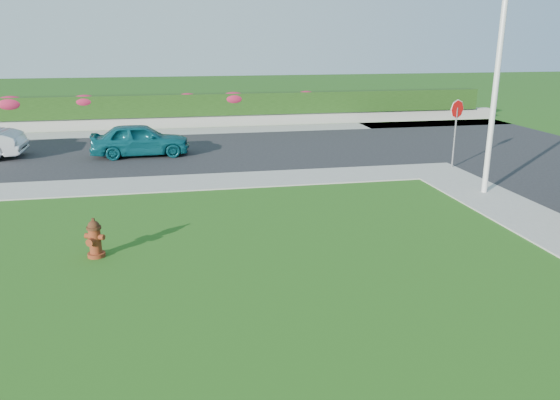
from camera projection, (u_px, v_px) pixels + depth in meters
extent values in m
plane|color=black|center=(295.00, 312.00, 9.28)|extent=(120.00, 120.00, 0.00)
cube|color=black|center=(94.00, 155.00, 21.52)|extent=(26.00, 8.00, 0.04)
cube|color=gray|center=(39.00, 190.00, 16.63)|extent=(24.00, 2.00, 0.04)
cube|color=gray|center=(434.00, 171.00, 19.03)|extent=(2.00, 2.00, 0.04)
cube|color=gray|center=(191.00, 131.00, 26.96)|extent=(34.00, 2.00, 0.04)
cube|color=gray|center=(190.00, 121.00, 28.29)|extent=(34.00, 0.40, 0.60)
cube|color=black|center=(189.00, 105.00, 28.14)|extent=(32.00, 0.90, 1.10)
cylinder|color=#56190D|center=(97.00, 255.00, 11.60)|extent=(0.37, 0.37, 0.09)
cylinder|color=#56190D|center=(95.00, 240.00, 11.51)|extent=(0.25, 0.25, 0.56)
cylinder|color=black|center=(94.00, 228.00, 11.43)|extent=(0.30, 0.30, 0.05)
sphere|color=black|center=(94.00, 226.00, 11.42)|extent=(0.25, 0.25, 0.25)
cylinder|color=black|center=(93.00, 220.00, 11.38)|extent=(0.08, 0.08, 0.08)
cylinder|color=#56190D|center=(88.00, 236.00, 11.52)|extent=(0.15, 0.15, 0.12)
cylinder|color=#56190D|center=(102.00, 237.00, 11.45)|extent=(0.15, 0.15, 0.12)
cylinder|color=#56190D|center=(91.00, 242.00, 11.35)|extent=(0.20, 0.19, 0.16)
imported|color=#0C505B|center=(140.00, 140.00, 21.15)|extent=(3.78, 1.62, 1.27)
cylinder|color=silver|center=(494.00, 101.00, 15.56)|extent=(0.16, 0.16, 5.45)
cylinder|color=slate|center=(454.00, 138.00, 19.14)|extent=(0.06, 0.06, 2.15)
cylinder|color=red|center=(457.00, 109.00, 18.85)|extent=(0.59, 0.27, 0.63)
cylinder|color=white|center=(457.00, 109.00, 18.85)|extent=(0.62, 0.27, 0.66)
ellipsoid|color=#A71C3A|center=(11.00, 104.00, 26.40)|extent=(1.50, 0.97, 0.75)
ellipsoid|color=#A71C3A|center=(85.00, 101.00, 27.02)|extent=(1.30, 0.84, 0.65)
ellipsoid|color=#A71C3A|center=(187.00, 98.00, 27.93)|extent=(1.07, 0.69, 0.54)
ellipsoid|color=#A71C3A|center=(233.00, 99.00, 28.39)|extent=(1.36, 0.88, 0.68)
ellipsoid|color=#A71C3A|center=(306.00, 96.00, 29.09)|extent=(1.05, 0.68, 0.53)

